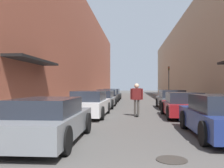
{
  "coord_description": "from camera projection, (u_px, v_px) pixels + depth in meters",
  "views": [
    {
      "loc": [
        -0.14,
        -2.3,
        1.68
      ],
      "look_at": [
        -1.33,
        11.65,
        1.77
      ],
      "focal_mm": 40.0,
      "sensor_mm": 36.0,
      "label": 1
    }
  ],
  "objects": [
    {
      "name": "parked_car_left_1",
      "position": [
        90.0,
        104.0,
        13.56
      ],
      "size": [
        1.87,
        4.73,
        1.4
      ],
      "color": "silver",
      "rests_on": "ground"
    },
    {
      "name": "parked_car_left_0",
      "position": [
        49.0,
        120.0,
        7.41
      ],
      "size": [
        1.97,
        4.53,
        1.31
      ],
      "color": "gray",
      "rests_on": "ground"
    },
    {
      "name": "curb_strip_left",
      "position": [
        97.0,
        99.0,
        29.92
      ],
      "size": [
        1.8,
        54.72,
        0.12
      ],
      "color": "gray",
      "rests_on": "ground"
    },
    {
      "name": "manhole_cover",
      "position": [
        172.0,
        160.0,
        5.59
      ],
      "size": [
        0.7,
        0.7,
        0.02
      ],
      "color": "#332D28",
      "rests_on": "ground"
    },
    {
      "name": "building_row_left",
      "position": [
        73.0,
        53.0,
        30.2
      ],
      "size": [
        4.9,
        54.72,
        11.31
      ],
      "color": "brown",
      "rests_on": "ground"
    },
    {
      "name": "parked_car_left_2",
      "position": [
        102.0,
        99.0,
        18.9
      ],
      "size": [
        1.86,
        4.17,
        1.29
      ],
      "color": "gray",
      "rests_on": "ground"
    },
    {
      "name": "ground",
      "position": [
        135.0,
        103.0,
        24.08
      ],
      "size": [
        120.39,
        120.39,
        0.0
      ],
      "primitive_type": "plane",
      "color": "#4C4947"
    },
    {
      "name": "parked_car_left_3",
      "position": [
        107.0,
        97.0,
        23.75
      ],
      "size": [
        2.06,
        4.32,
        1.31
      ],
      "color": "black",
      "rests_on": "ground"
    },
    {
      "name": "skateboarder",
      "position": [
        137.0,
        96.0,
        13.61
      ],
      "size": [
        0.69,
        0.78,
        1.79
      ],
      "color": "black",
      "rests_on": "ground"
    },
    {
      "name": "parked_car_right_2",
      "position": [
        171.0,
        100.0,
        18.24
      ],
      "size": [
        1.97,
        4.29,
        1.36
      ],
      "color": "#515459",
      "rests_on": "ground"
    },
    {
      "name": "traffic_light",
      "position": [
        169.0,
        79.0,
        29.33
      ],
      "size": [
        0.16,
        0.22,
        3.8
      ],
      "color": "#2D2D2D",
      "rests_on": "curb_strip_right"
    },
    {
      "name": "parked_car_right_0",
      "position": [
        219.0,
        117.0,
        8.13
      ],
      "size": [
        1.88,
        4.51,
        1.38
      ],
      "color": "navy",
      "rests_on": "ground"
    },
    {
      "name": "curb_strip_right",
      "position": [
        173.0,
        99.0,
        29.15
      ],
      "size": [
        1.8,
        54.72,
        0.12
      ],
      "color": "gray",
      "rests_on": "ground"
    },
    {
      "name": "parked_car_right_1",
      "position": [
        183.0,
        105.0,
        13.17
      ],
      "size": [
        2.02,
        4.14,
        1.32
      ],
      "color": "maroon",
      "rests_on": "ground"
    },
    {
      "name": "parked_car_left_4",
      "position": [
        112.0,
        95.0,
        29.07
      ],
      "size": [
        2.04,
        4.6,
        1.3
      ],
      "color": "#232326",
      "rests_on": "ground"
    },
    {
      "name": "building_row_right",
      "position": [
        198.0,
        59.0,
        28.93
      ],
      "size": [
        4.9,
        54.72,
        9.61
      ],
      "color": "tan",
      "rests_on": "ground"
    }
  ]
}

